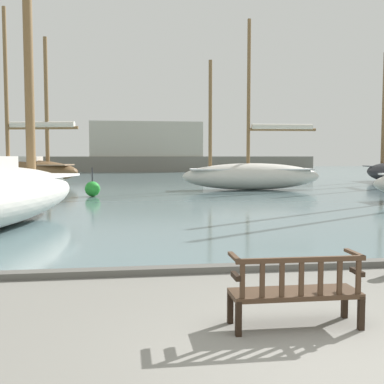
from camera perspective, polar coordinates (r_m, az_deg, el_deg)
ground_plane at (r=5.56m, az=16.08°, el=-18.29°), size 160.00×160.00×0.00m
harbor_water at (r=48.76m, az=-5.71°, el=1.86°), size 100.00×80.00×0.08m
quay_edge_kerb at (r=9.02m, az=5.86°, el=-8.91°), size 40.00×0.30×0.12m
park_bench at (r=6.17m, az=12.19°, el=-11.30°), size 1.60×0.53×0.92m
sailboat_mid_starboard at (r=36.47m, az=-20.51°, el=2.78°), size 11.32×4.83×12.37m
sailboat_outer_port at (r=29.02m, az=7.07°, el=2.16°), size 8.41×2.51×10.02m
channel_buoy at (r=24.55m, az=-11.72°, el=0.37°), size 0.76×0.76×1.46m
far_breakwater at (r=61.03m, az=-5.93°, el=4.35°), size 44.98×2.40×6.38m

